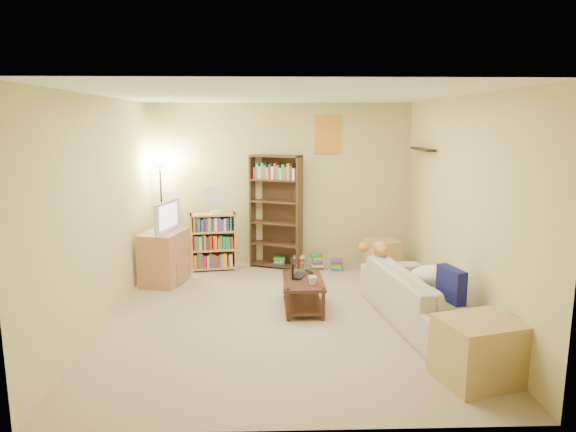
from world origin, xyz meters
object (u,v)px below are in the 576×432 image
at_px(tall_bookshelf, 276,209).
at_px(desk_fan, 215,198).
at_px(short_bookshelf, 213,242).
at_px(coffee_table, 303,290).
at_px(television, 162,217).
at_px(side_table, 381,257).
at_px(tv_stand, 164,257).
at_px(floor_lamp, 161,185).
at_px(laptop, 302,276).
at_px(tabby_cat, 377,248).
at_px(sofa, 423,296).
at_px(end_cabinet, 479,351).
at_px(mug, 313,281).

bearing_deg(tall_bookshelf, desk_fan, -149.07).
xyz_separation_m(short_bookshelf, desk_fan, (0.05, -0.04, 0.67)).
height_order(coffee_table, desk_fan, desk_fan).
bearing_deg(short_bookshelf, television, -141.83).
bearing_deg(side_table, tv_stand, -173.75).
bearing_deg(floor_lamp, television, -77.46).
distance_m(laptop, tv_stand, 2.11).
height_order(laptop, floor_lamp, floor_lamp).
distance_m(tabby_cat, laptop, 1.01).
relative_size(sofa, short_bookshelf, 2.45).
distance_m(television, desk_fan, 0.91).
bearing_deg(tabby_cat, tall_bookshelf, 129.27).
xyz_separation_m(short_bookshelf, side_table, (2.50, -0.30, -0.18)).
distance_m(desk_fan, floor_lamp, 0.86).
distance_m(floor_lamp, end_cabinet, 5.09).
height_order(coffee_table, television, television).
bearing_deg(desk_fan, mug, -55.56).
bearing_deg(tall_bookshelf, short_bookshelf, -152.14).
relative_size(sofa, television, 2.87).
relative_size(laptop, side_table, 0.64).
bearing_deg(laptop, short_bookshelf, 53.34).
relative_size(tabby_cat, end_cabinet, 0.71).
bearing_deg(end_cabinet, tall_bookshelf, 115.53).
distance_m(desk_fan, end_cabinet, 4.42).
relative_size(television, side_table, 1.44).
bearing_deg(tv_stand, floor_lamp, 116.59).
bearing_deg(floor_lamp, sofa, -34.00).
height_order(television, desk_fan, desk_fan).
bearing_deg(sofa, tv_stand, 56.14).
bearing_deg(end_cabinet, coffee_table, 128.57).
relative_size(sofa, mug, 16.80).
height_order(laptop, mug, mug).
distance_m(coffee_table, short_bookshelf, 2.14).
bearing_deg(laptop, sofa, -95.48).
bearing_deg(sofa, laptop, 60.09).
bearing_deg(short_bookshelf, coffee_table, -62.36).
distance_m(laptop, mug, 0.33).
distance_m(tall_bookshelf, floor_lamp, 1.76).
relative_size(short_bookshelf, floor_lamp, 0.54).
relative_size(tv_stand, desk_fan, 1.68).
relative_size(tall_bookshelf, end_cabinet, 2.60).
height_order(mug, short_bookshelf, short_bookshelf).
distance_m(laptop, desk_fan, 2.12).
bearing_deg(floor_lamp, desk_fan, -10.49).
bearing_deg(side_table, mug, -125.00).
height_order(tabby_cat, tv_stand, tabby_cat).
bearing_deg(coffee_table, floor_lamp, 136.85).
relative_size(tv_stand, side_table, 1.42).
bearing_deg(tabby_cat, sofa, -62.86).
bearing_deg(desk_fan, television, -137.61).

